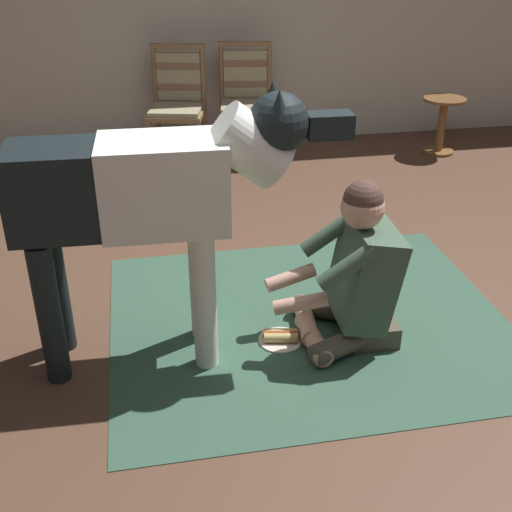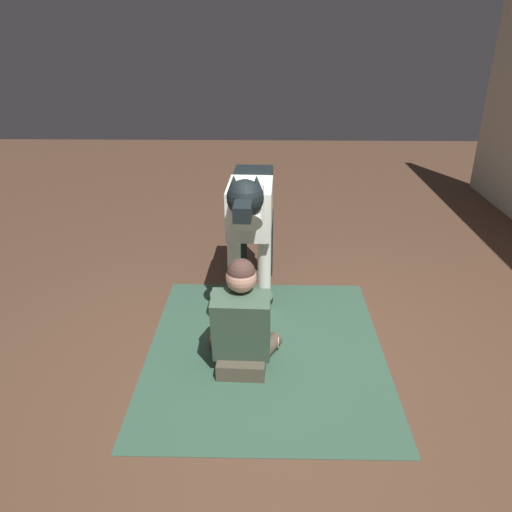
# 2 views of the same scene
# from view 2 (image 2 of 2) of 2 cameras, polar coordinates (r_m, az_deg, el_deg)

# --- Properties ---
(ground_plane) EXTENTS (15.66, 15.66, 0.00)m
(ground_plane) POSITION_cam_2_polar(r_m,az_deg,el_deg) (3.78, 1.98, -12.00)
(ground_plane) COLOR brown
(area_rug) EXTENTS (2.11, 1.79, 0.01)m
(area_rug) POSITION_cam_2_polar(r_m,az_deg,el_deg) (3.89, 1.10, -10.66)
(area_rug) COLOR #355643
(area_rug) RESTS_ON ground
(person_sitting_on_floor) EXTENTS (0.66, 0.58, 0.86)m
(person_sitting_on_floor) POSITION_cam_2_polar(r_m,az_deg,el_deg) (3.56, -1.61, -7.71)
(person_sitting_on_floor) COLOR brown
(person_sitting_on_floor) RESTS_ON ground
(large_dog) EXTENTS (1.69, 0.39, 1.31)m
(large_dog) POSITION_cam_2_polar(r_m,az_deg,el_deg) (4.21, -0.62, 5.22)
(large_dog) COLOR white
(large_dog) RESTS_ON ground
(hot_dog_on_plate) EXTENTS (0.23, 0.23, 0.06)m
(hot_dog_on_plate) POSITION_cam_2_polar(r_m,az_deg,el_deg) (4.04, -1.13, -8.80)
(hot_dog_on_plate) COLOR silver
(hot_dog_on_plate) RESTS_ON ground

